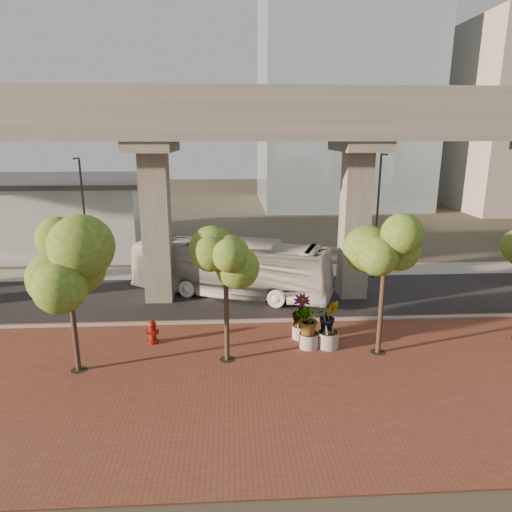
{
  "coord_description": "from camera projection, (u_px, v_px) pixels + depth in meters",
  "views": [
    {
      "loc": [
        -1.59,
        -25.05,
        9.98
      ],
      "look_at": [
        -0.14,
        0.5,
        3.11
      ],
      "focal_mm": 32.0,
      "sensor_mm": 36.0,
      "label": 1
    }
  ],
  "objects": [
    {
      "name": "ground",
      "position": [
        259.0,
        309.0,
        26.83
      ],
      "size": [
        160.0,
        160.0,
        0.0
      ],
      "primitive_type": "plane",
      "color": "#3A362A",
      "rests_on": "ground"
    },
    {
      "name": "station_pavilion",
      "position": [
        22.0,
        213.0,
        40.33
      ],
      "size": [
        23.0,
        13.0,
        6.3
      ],
      "color": "silver",
      "rests_on": "ground"
    },
    {
      "name": "brick_plaza",
      "position": [
        271.0,
        379.0,
        19.11
      ],
      "size": [
        70.0,
        13.0,
        0.06
      ],
      "primitive_type": "cube",
      "color": "brown",
      "rests_on": "ground"
    },
    {
      "name": "fire_hydrant",
      "position": [
        152.0,
        332.0,
        22.25
      ],
      "size": [
        0.61,
        0.54,
        1.21
      ],
      "color": "maroon",
      "rests_on": "ground"
    },
    {
      "name": "street_tree_far_west",
      "position": [
        67.0,
        265.0,
        18.57
      ],
      "size": [
        3.96,
        3.96,
        6.59
      ],
      "color": "#433326",
      "rests_on": "ground"
    },
    {
      "name": "planter_right",
      "position": [
        301.0,
        313.0,
        22.58
      ],
      "size": [
        2.1,
        2.1,
        2.24
      ],
      "color": "gray",
      "rests_on": "ground"
    },
    {
      "name": "streetlamp_west",
      "position": [
        83.0,
        209.0,
        31.88
      ],
      "size": [
        0.42,
        1.22,
        8.41
      ],
      "color": "#2F2F34",
      "rests_on": "ground"
    },
    {
      "name": "transit_bus",
      "position": [
        231.0,
        268.0,
        28.75
      ],
      "size": [
        12.93,
        7.3,
        3.54
      ],
      "primitive_type": "imported",
      "rotation": [
        0.0,
        0.0,
        1.21
      ],
      "color": "silver",
      "rests_on": "ground"
    },
    {
      "name": "curb_strip",
      "position": [
        261.0,
        321.0,
        24.88
      ],
      "size": [
        70.0,
        0.25,
        0.16
      ],
      "primitive_type": "cube",
      "color": "#9C9891",
      "rests_on": "ground"
    },
    {
      "name": "streetlamp_east",
      "position": [
        378.0,
        208.0,
        31.17
      ],
      "size": [
        0.43,
        1.26,
        8.71
      ],
      "color": "#2F2F34",
      "rests_on": "ground"
    },
    {
      "name": "far_sidewalk",
      "position": [
        253.0,
        272.0,
        34.06
      ],
      "size": [
        90.0,
        3.0,
        0.06
      ],
      "primitive_type": "cube",
      "color": "#9C9891",
      "rests_on": "ground"
    },
    {
      "name": "transit_viaduct",
      "position": [
        257.0,
        181.0,
        26.87
      ],
      "size": [
        72.0,
        5.6,
        12.4
      ],
      "color": "gray",
      "rests_on": "ground"
    },
    {
      "name": "planter_front",
      "position": [
        309.0,
        321.0,
        21.57
      ],
      "size": [
        2.04,
        2.04,
        2.24
      ],
      "color": "#A7A497",
      "rests_on": "ground"
    },
    {
      "name": "street_tree_near_west",
      "position": [
        226.0,
        264.0,
        19.55
      ],
      "size": [
        3.18,
        3.18,
        6.0
      ],
      "color": "#433326",
      "rests_on": "ground"
    },
    {
      "name": "asphalt_road",
      "position": [
        257.0,
        297.0,
        28.75
      ],
      "size": [
        90.0,
        8.0,
        0.04
      ],
      "primitive_type": "cube",
      "color": "black",
      "rests_on": "ground"
    },
    {
      "name": "street_tree_near_east",
      "position": [
        386.0,
        245.0,
        20.07
      ],
      "size": [
        3.68,
        3.68,
        6.88
      ],
      "color": "#433326",
      "rests_on": "ground"
    },
    {
      "name": "planter_left",
      "position": [
        329.0,
        319.0,
        21.56
      ],
      "size": [
        2.2,
        2.2,
        2.42
      ],
      "color": "#A9A299",
      "rests_on": "ground"
    }
  ]
}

